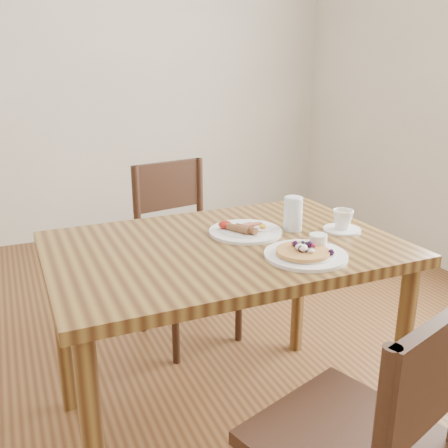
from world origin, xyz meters
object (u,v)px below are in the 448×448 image
object	(u,v)px
dining_table	(224,269)
pancake_plate	(306,252)
chair_near	(369,441)
chair_far	(183,243)
breakfast_plate	(245,230)
teacup_saucer	(342,222)
water_glass	(293,214)

from	to	relation	value
dining_table	pancake_plate	distance (m)	0.32
chair_near	chair_far	size ratio (longest dim) A/B	1.00
chair_near	breakfast_plate	size ratio (longest dim) A/B	3.26
pancake_plate	teacup_saucer	distance (m)	0.32
pancake_plate	breakfast_plate	xyz separation A→B (m)	(-0.08, 0.29, -0.00)
teacup_saucer	dining_table	bearing A→B (deg)	173.20
breakfast_plate	chair_far	bearing A→B (deg)	91.24
dining_table	teacup_saucer	distance (m)	0.48
pancake_plate	water_glass	world-z (taller)	water_glass
breakfast_plate	pancake_plate	bearing A→B (deg)	-74.40
chair_near	chair_far	bearing A→B (deg)	70.33
dining_table	pancake_plate	bearing A→B (deg)	-49.23
breakfast_plate	water_glass	distance (m)	0.19
breakfast_plate	dining_table	bearing A→B (deg)	-150.00
chair_near	pancake_plate	distance (m)	0.61
dining_table	chair_far	bearing A→B (deg)	82.36
teacup_saucer	breakfast_plate	bearing A→B (deg)	161.03
dining_table	teacup_saucer	world-z (taller)	teacup_saucer
dining_table	chair_near	distance (m)	0.76
chair_near	chair_far	world-z (taller)	same
water_glass	dining_table	bearing A→B (deg)	-174.44
dining_table	breakfast_plate	distance (m)	0.17
breakfast_plate	chair_near	bearing A→B (deg)	-94.76
chair_near	breakfast_plate	world-z (taller)	chair_near
pancake_plate	teacup_saucer	xyz separation A→B (m)	(0.27, 0.17, 0.02)
chair_near	water_glass	distance (m)	0.88
dining_table	water_glass	world-z (taller)	water_glass
pancake_plate	water_glass	xyz separation A→B (m)	(0.10, 0.25, 0.05)
dining_table	water_glass	distance (m)	0.34
chair_far	chair_near	bearing A→B (deg)	77.74
chair_near	water_glass	world-z (taller)	chair_near
breakfast_plate	water_glass	xyz separation A→B (m)	(0.18, -0.04, 0.05)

